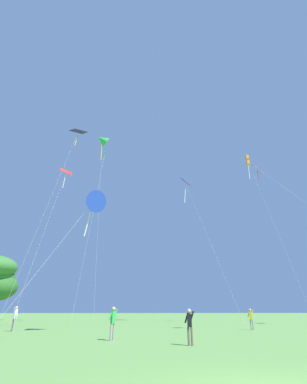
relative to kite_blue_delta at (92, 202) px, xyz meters
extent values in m
cone|color=blue|center=(0.00, 0.00, 0.01)|extent=(2.69, 2.71, 2.21)
cylinder|color=silver|center=(-0.17, 0.06, -1.87)|extent=(0.48, 0.25, 2.23)
cylinder|color=silver|center=(-1.85, -2.72, -5.03)|extent=(3.73, 5.45, 9.75)
cube|color=red|center=(-8.68, 20.45, 13.92)|extent=(2.23, 2.12, 1.47)
cylinder|color=#3F382D|center=(-8.68, 20.45, 13.92)|extent=(1.71, 0.68, 0.48)
cylinder|color=silver|center=(-8.71, 20.30, 11.90)|extent=(0.18, 0.41, 2.64)
cylinder|color=silver|center=(-8.76, 15.33, 1.93)|extent=(0.17, 10.25, 23.67)
cube|color=teal|center=(-2.60, 23.37, 20.22)|extent=(0.36, 0.37, 0.38)
cube|color=teal|center=(-2.60, 23.37, 19.71)|extent=(0.36, 0.37, 0.38)
cylinder|color=#3F382D|center=(-2.60, 23.37, 19.97)|extent=(0.02, 0.02, 0.72)
cylinder|color=yellow|center=(-2.68, 23.36, 19.01)|extent=(0.22, 0.06, 1.28)
cylinder|color=silver|center=(-2.79, 17.53, 4.99)|extent=(0.41, 11.69, 29.80)
cube|color=orange|center=(20.81, 12.55, 13.26)|extent=(0.58, 0.67, 0.69)
cube|color=orange|center=(20.81, 12.55, 12.30)|extent=(0.58, 0.67, 0.69)
cylinder|color=#3F382D|center=(20.81, 12.55, 12.78)|extent=(0.04, 0.04, 1.38)
cylinder|color=silver|center=(20.64, 12.35, 10.72)|extent=(0.44, 0.51, 2.90)
cylinder|color=silver|center=(21.51, 9.81, 1.37)|extent=(1.43, 5.49, 22.55)
cube|color=pink|center=(14.66, -0.94, 3.50)|extent=(0.88, 0.81, 0.66)
cylinder|color=#3F382D|center=(14.66, -0.94, 3.50)|extent=(0.84, 0.19, 0.21)
cylinder|color=red|center=(14.69, -0.92, 2.73)|extent=(0.13, 0.11, 0.88)
cone|color=green|center=(-2.13, 15.32, 17.36)|extent=(2.63, 2.56, 2.18)
cylinder|color=yellow|center=(-2.08, 15.38, 15.08)|extent=(0.22, 0.25, 3.13)
cylinder|color=silver|center=(-1.26, 13.05, 3.65)|extent=(1.74, 4.55, 27.10)
cube|color=purple|center=(12.09, 18.32, 11.62)|extent=(2.50, 2.86, 1.85)
cylinder|color=#3F382D|center=(12.09, 18.32, 11.62)|extent=(1.79, 1.09, 0.70)
cylinder|color=silver|center=(11.90, 18.15, 9.20)|extent=(0.53, 0.49, 3.24)
cylinder|color=silver|center=(13.89, 13.81, 0.77)|extent=(3.62, 9.05, 21.35)
cube|color=black|center=(-5.91, 14.31, 18.11)|extent=(3.02, 1.47, 2.13)
cylinder|color=#3F382D|center=(-5.91, 14.31, 18.11)|extent=(1.56, 1.00, 1.06)
cylinder|color=yellow|center=(-6.01, 14.21, 16.27)|extent=(0.35, 0.34, 2.15)
cylinder|color=silver|center=(-7.24, 10.47, 4.02)|extent=(2.67, 7.68, 27.84)
cylinder|color=gray|center=(13.60, 2.29, -9.51)|extent=(0.11, 0.11, 0.79)
cylinder|color=gray|center=(13.45, 2.37, -9.51)|extent=(0.11, 0.11, 0.79)
cube|color=yellow|center=(13.52, 2.33, -8.82)|extent=(0.26, 0.25, 0.59)
cylinder|color=yellow|center=(13.63, 2.27, -8.67)|extent=(0.27, 0.20, 0.55)
cylinder|color=yellow|center=(13.42, 2.39, -8.67)|extent=(0.27, 0.20, 0.55)
sphere|color=tan|center=(13.52, 2.33, -8.41)|extent=(0.22, 0.22, 0.22)
cylinder|color=#665B4C|center=(6.47, -7.53, -9.53)|extent=(0.10, 0.10, 0.75)
cylinder|color=#665B4C|center=(6.32, -7.48, -9.53)|extent=(0.10, 0.10, 0.75)
cube|color=black|center=(6.40, -7.50, -8.87)|extent=(0.24, 0.23, 0.57)
cylinder|color=black|center=(6.51, -7.54, -8.73)|extent=(0.26, 0.16, 0.53)
cylinder|color=black|center=(6.28, -7.46, -8.73)|extent=(0.26, 0.16, 0.53)
sphere|color=tan|center=(6.40, -7.50, -8.48)|extent=(0.21, 0.21, 0.21)
cylinder|color=gray|center=(-5.47, 2.41, -9.47)|extent=(0.12, 0.12, 0.88)
cylinder|color=gray|center=(-5.33, 2.30, -9.47)|extent=(0.12, 0.12, 0.88)
cube|color=white|center=(-5.40, 2.35, -8.70)|extent=(0.30, 0.29, 0.66)
cylinder|color=white|center=(-5.51, 2.44, -8.53)|extent=(0.29, 0.25, 0.62)
cylinder|color=white|center=(-5.29, 2.27, -8.53)|extent=(0.29, 0.25, 0.62)
sphere|color=tan|center=(-5.40, 2.35, -8.24)|extent=(0.24, 0.24, 0.24)
cylinder|color=gray|center=(2.76, -4.94, -9.50)|extent=(0.11, 0.11, 0.81)
cylinder|color=gray|center=(2.62, -5.03, -9.50)|extent=(0.11, 0.11, 0.81)
cube|color=green|center=(2.69, -4.99, -8.79)|extent=(0.27, 0.27, 0.61)
cylinder|color=green|center=(2.79, -4.92, -8.64)|extent=(0.27, 0.22, 0.57)
cylinder|color=green|center=(2.58, -5.06, -8.64)|extent=(0.27, 0.22, 0.57)
sphere|color=tan|center=(2.69, -4.99, -8.37)|extent=(0.22, 0.22, 0.22)
camera|label=1|loc=(3.72, -20.86, -8.47)|focal=24.36mm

